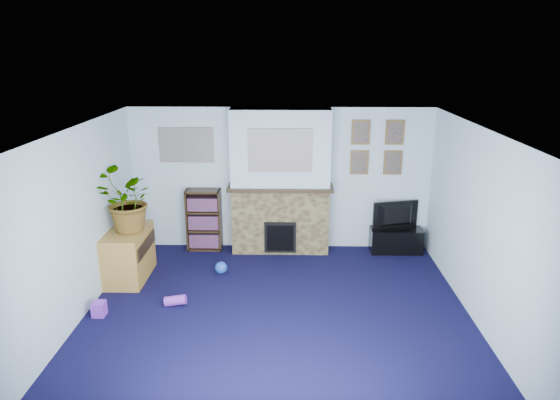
{
  "coord_description": "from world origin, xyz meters",
  "views": [
    {
      "loc": [
        0.15,
        -5.83,
        3.35
      ],
      "look_at": [
        0.02,
        0.78,
        1.29
      ],
      "focal_mm": 32.0,
      "sensor_mm": 36.0,
      "label": 1
    }
  ],
  "objects_px": {
    "tv_stand": "(396,239)",
    "television": "(397,216)",
    "bookshelf": "(204,221)",
    "sideboard": "(129,256)"
  },
  "relations": [
    {
      "from": "television",
      "to": "sideboard",
      "type": "xyz_separation_m",
      "value": [
        -4.19,
        -1.09,
        -0.29
      ]
    },
    {
      "from": "tv_stand",
      "to": "television",
      "type": "relative_size",
      "value": 1.09
    },
    {
      "from": "bookshelf",
      "to": "sideboard",
      "type": "xyz_separation_m",
      "value": [
        -0.95,
        -1.15,
        -0.15
      ]
    },
    {
      "from": "television",
      "to": "sideboard",
      "type": "distance_m",
      "value": 4.34
    },
    {
      "from": "television",
      "to": "sideboard",
      "type": "bearing_deg",
      "value": 0.67
    },
    {
      "from": "tv_stand",
      "to": "bookshelf",
      "type": "distance_m",
      "value": 3.26
    },
    {
      "from": "sideboard",
      "to": "tv_stand",
      "type": "bearing_deg",
      "value": 14.37
    },
    {
      "from": "tv_stand",
      "to": "television",
      "type": "xyz_separation_m",
      "value": [
        0.0,
        0.02,
        0.41
      ]
    },
    {
      "from": "tv_stand",
      "to": "sideboard",
      "type": "distance_m",
      "value": 4.33
    },
    {
      "from": "bookshelf",
      "to": "television",
      "type": "bearing_deg",
      "value": -1.0
    }
  ]
}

